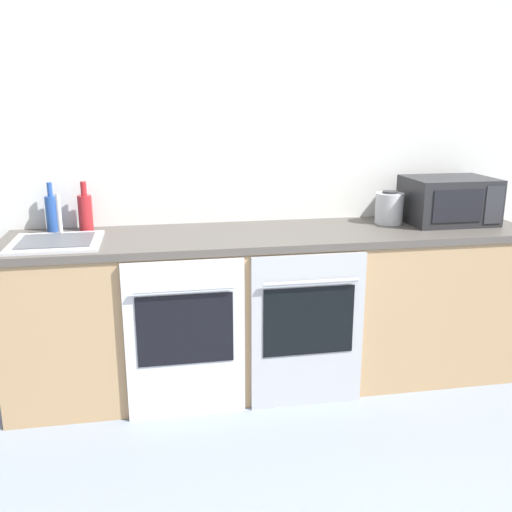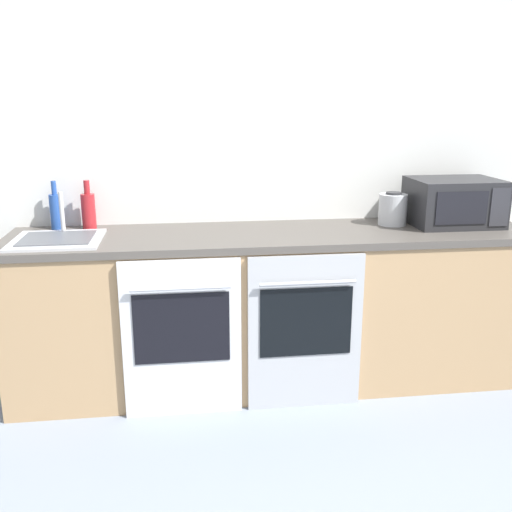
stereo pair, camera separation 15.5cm
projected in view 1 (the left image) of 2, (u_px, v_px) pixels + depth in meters
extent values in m
cube|color=silver|center=(263.00, 155.00, 3.43)|extent=(10.00, 0.06, 2.60)
cube|color=tan|center=(273.00, 311.00, 3.33)|extent=(2.93, 0.63, 0.87)
cube|color=#4C4742|center=(274.00, 235.00, 3.21)|extent=(2.96, 0.66, 0.04)
cube|color=silver|center=(186.00, 341.00, 2.93)|extent=(0.61, 0.03, 0.86)
cube|color=black|center=(185.00, 330.00, 2.89)|extent=(0.49, 0.01, 0.38)
cylinder|color=silver|center=(184.00, 289.00, 2.81)|extent=(0.50, 0.02, 0.02)
cube|color=#A8AAAF|center=(308.00, 332.00, 3.04)|extent=(0.61, 0.03, 0.86)
cube|color=black|center=(309.00, 321.00, 3.00)|extent=(0.49, 0.01, 0.38)
cylinder|color=#A8AAAF|center=(311.00, 282.00, 2.92)|extent=(0.50, 0.02, 0.02)
cube|color=#232326|center=(448.00, 200.00, 3.42)|extent=(0.50, 0.38, 0.27)
cube|color=black|center=(458.00, 206.00, 3.22)|extent=(0.30, 0.01, 0.19)
cube|color=#2D2D33|center=(494.00, 205.00, 3.26)|extent=(0.11, 0.01, 0.22)
cylinder|color=maroon|center=(85.00, 213.00, 3.22)|extent=(0.08, 0.08, 0.20)
cylinder|color=maroon|center=(83.00, 188.00, 3.18)|extent=(0.03, 0.03, 0.08)
cylinder|color=#234793|center=(52.00, 214.00, 3.20)|extent=(0.07, 0.07, 0.20)
cylinder|color=#234793|center=(50.00, 189.00, 3.16)|extent=(0.03, 0.03, 0.08)
cylinder|color=#B7BABF|center=(389.00, 208.00, 3.41)|extent=(0.16, 0.16, 0.18)
cylinder|color=#262628|center=(390.00, 192.00, 3.38)|extent=(0.09, 0.09, 0.01)
cube|color=#B7BABF|center=(56.00, 242.00, 2.94)|extent=(0.45, 0.43, 0.01)
cube|color=#4C4F54|center=(56.00, 240.00, 2.94)|extent=(0.36, 0.31, 0.01)
cylinder|color=#B7BABF|center=(59.00, 214.00, 3.07)|extent=(0.02, 0.02, 0.22)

